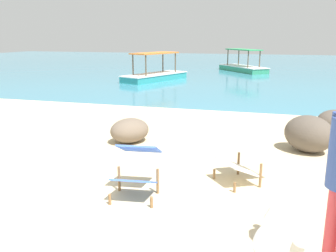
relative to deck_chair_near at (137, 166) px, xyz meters
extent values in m
cube|color=#CCB78E|center=(-0.49, -1.33, -0.40)|extent=(18.00, 14.00, 0.04)
cube|color=teal|center=(-0.49, 20.67, -0.42)|extent=(60.00, 36.00, 0.03)
ellipsoid|color=silver|center=(1.73, -2.09, 0.46)|extent=(0.48, 0.44, 0.29)
cone|color=silver|center=(1.65, -1.97, 0.58)|extent=(0.14, 0.14, 0.10)
cone|color=silver|center=(1.82, -2.21, 0.58)|extent=(0.14, 0.14, 0.10)
ellipsoid|color=silver|center=(1.16, -2.48, 0.62)|extent=(0.38, 0.37, 0.21)
cylinder|color=brown|center=(0.30, -0.33, -0.31)|extent=(0.04, 0.04, 0.14)
cylinder|color=brown|center=(-0.21, -0.39, -0.31)|extent=(0.04, 0.04, 0.14)
cylinder|color=brown|center=(0.25, 0.08, -0.21)|extent=(0.04, 0.04, 0.34)
cylinder|color=brown|center=(-0.26, 0.02, -0.21)|extent=(0.04, 0.04, 0.34)
cube|color=#3D66C6|center=(0.02, -0.15, -0.14)|extent=(0.57, 0.49, 0.21)
cube|color=#3D66C6|center=(-0.02, 0.16, 0.18)|extent=(0.57, 0.52, 0.23)
cylinder|color=brown|center=(1.22, 0.39, -0.31)|extent=(0.04, 0.04, 0.14)
cylinder|color=brown|center=(0.89, 0.79, -0.31)|extent=(0.04, 0.04, 0.14)
cylinder|color=brown|center=(1.54, 0.66, -0.21)|extent=(0.04, 0.04, 0.34)
cylinder|color=brown|center=(1.20, 1.06, -0.21)|extent=(0.04, 0.04, 0.34)
cube|color=silver|center=(1.21, 0.72, -0.14)|extent=(0.66, 0.68, 0.21)
cube|color=silver|center=(1.45, 0.93, 0.18)|extent=(0.69, 0.70, 0.23)
cylinder|color=#CC3D47|center=(2.19, -1.01, 0.03)|extent=(0.14, 0.14, 0.82)
cylinder|color=#334C99|center=(2.14, -0.90, 0.75)|extent=(0.09, 0.09, 0.52)
ellipsoid|color=#6B5B4C|center=(-0.98, 2.17, -0.15)|extent=(0.96, 1.00, 0.47)
ellipsoid|color=brown|center=(2.29, 2.51, -0.06)|extent=(1.12, 1.07, 0.66)
ellipsoid|color=brown|center=(3.00, 4.24, -0.16)|extent=(1.07, 1.12, 0.45)
cube|color=#338E66|center=(-0.09, 17.62, -0.27)|extent=(3.07, 3.52, 0.28)
cube|color=white|center=(-0.09, 17.62, -0.11)|extent=(3.16, 3.61, 0.04)
cylinder|color=brown|center=(0.88, 17.01, 0.35)|extent=(0.06, 0.06, 0.95)
cylinder|color=brown|center=(0.27, 16.53, 0.35)|extent=(0.06, 0.06, 0.95)
cylinder|color=brown|center=(-0.45, 18.71, 0.35)|extent=(0.06, 0.06, 0.95)
cylinder|color=brown|center=(-1.05, 18.24, 0.35)|extent=(0.06, 0.06, 0.95)
cube|color=#339356|center=(-0.09, 17.62, 0.85)|extent=(2.28, 2.56, 0.06)
cube|color=teal|center=(-3.69, 12.04, -0.27)|extent=(2.35, 3.75, 0.28)
cube|color=white|center=(-3.69, 12.04, -0.11)|extent=(2.43, 3.84, 0.04)
cylinder|color=brown|center=(-3.64, 13.19, 0.35)|extent=(0.06, 0.06, 0.95)
cylinder|color=brown|center=(-2.93, 12.90, 0.35)|extent=(0.06, 0.06, 0.95)
cylinder|color=brown|center=(-4.44, 11.18, 0.35)|extent=(0.06, 0.06, 0.95)
cylinder|color=brown|center=(-3.73, 10.89, 0.35)|extent=(0.06, 0.06, 0.95)
cube|color=orange|center=(-3.69, 12.04, 0.85)|extent=(1.80, 2.69, 0.06)
camera|label=1|loc=(1.59, -4.09, 1.63)|focal=38.51mm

